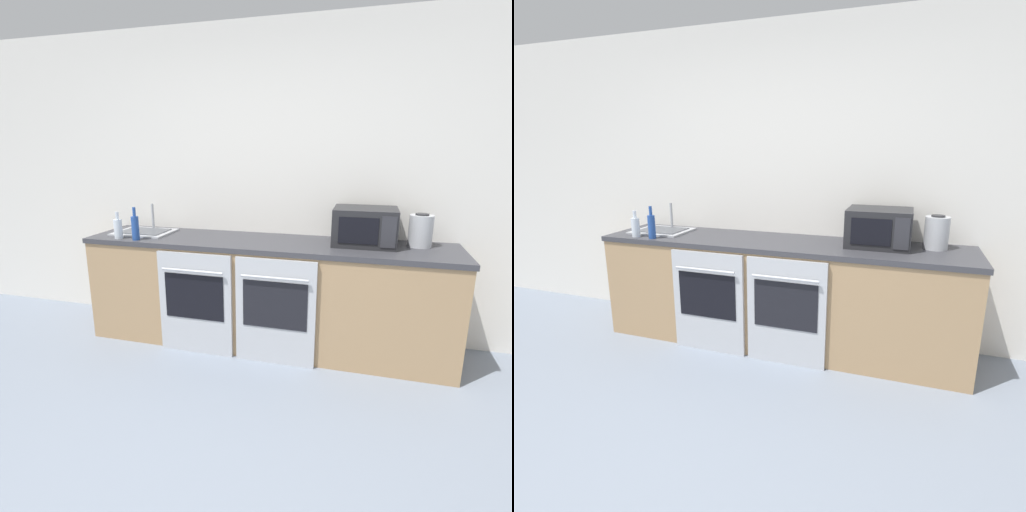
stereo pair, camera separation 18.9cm
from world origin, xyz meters
TOP-DOWN VIEW (x-y plane):
  - wall_back at (0.00, 2.21)m, footprint 10.00×0.06m
  - counter_back at (0.00, 1.86)m, footprint 2.97×0.66m
  - oven_left at (-0.49, 1.53)m, footprint 0.61×0.06m
  - oven_right at (0.16, 1.53)m, footprint 0.61×0.06m
  - microwave at (0.76, 1.94)m, footprint 0.47×0.39m
  - bottle_blue at (-1.03, 1.61)m, footprint 0.06×0.06m
  - bottle_clear at (-1.19, 1.62)m, footprint 0.07×0.07m
  - kettle at (1.17, 1.99)m, footprint 0.17×0.17m
  - sink at (-1.11, 1.88)m, footprint 0.48×0.39m

SIDE VIEW (x-z plane):
  - oven_left at x=-0.49m, z-range 0.01..0.84m
  - oven_right at x=0.16m, z-range 0.01..0.84m
  - counter_back at x=0.00m, z-range 0.00..0.89m
  - sink at x=-1.11m, z-range 0.78..1.02m
  - bottle_clear at x=-1.19m, z-range 0.86..1.08m
  - bottle_blue at x=-1.03m, z-range 0.86..1.12m
  - kettle at x=1.17m, z-range 0.88..1.13m
  - microwave at x=0.76m, z-range 0.89..1.17m
  - wall_back at x=0.00m, z-range 0.00..2.60m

